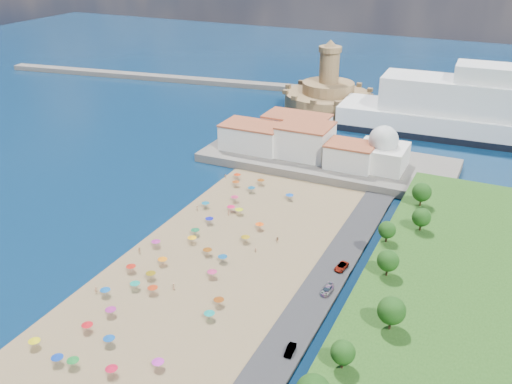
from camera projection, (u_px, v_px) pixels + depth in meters
The scene contains 11 objects.
ground at pixel (202, 253), 150.90m from camera, with size 700.00×700.00×0.00m, color #071938.
terrace at pixel (327, 160), 206.27m from camera, with size 90.00×36.00×3.00m, color #59544C.
jetty at pixel (305, 125), 243.56m from camera, with size 18.00×70.00×2.40m, color #59544C.
breakwater at pixel (169, 78), 318.14m from camera, with size 200.00×7.00×2.60m, color #59544C.
waterfront_buildings at pixel (295, 138), 209.12m from camera, with size 57.00×29.00×11.00m.
domed_building at pixel (382, 151), 193.77m from camera, with size 16.00×16.00×15.00m.
fortress at pixel (328, 96), 265.84m from camera, with size 40.00×40.00×32.40m.
beach_parasols at pixel (173, 266), 140.95m from camera, with size 31.57×115.74×2.20m.
beachgoers at pixel (195, 246), 152.03m from camera, with size 34.63×98.76×1.85m.
parked_cars at pixel (319, 303), 128.36m from camera, with size 2.90×54.49×1.44m.
hillside_trees at pixel (377, 284), 120.00m from camera, with size 14.10×105.11×7.49m.
Camera 1 is at (68.07, -111.50, 78.54)m, focal length 40.00 mm.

